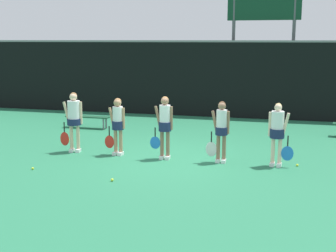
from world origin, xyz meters
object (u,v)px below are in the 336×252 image
(player_0, at_px, (74,116))
(player_2, at_px, (165,122))
(player_3, at_px, (221,127))
(tennis_ball_3, at_px, (297,165))
(tennis_ball_1, at_px, (112,180))
(player_1, at_px, (118,122))
(bench_courtside, at_px, (88,118))
(scoreboard, at_px, (264,20))
(tennis_ball_4, at_px, (69,140))
(tennis_ball_5, at_px, (33,168))
(player_4, at_px, (278,130))

(player_0, relative_size, player_2, 1.01)
(player_0, distance_m, player_3, 4.32)
(player_3, bearing_deg, tennis_ball_3, 1.80)
(player_0, height_order, tennis_ball_1, player_0)
(player_0, distance_m, player_1, 1.36)
(bench_courtside, xyz_separation_m, player_3, (5.53, -3.62, 0.58))
(player_3, bearing_deg, bench_courtside, 145.81)
(bench_courtside, height_order, player_2, player_2)
(player_0, relative_size, player_1, 1.07)
(scoreboard, xyz_separation_m, player_0, (-4.79, -8.24, -2.98))
(tennis_ball_4, distance_m, tennis_ball_5, 3.42)
(player_4, bearing_deg, scoreboard, 103.26)
(tennis_ball_1, bearing_deg, player_2, 75.00)
(player_2, xyz_separation_m, tennis_ball_3, (3.55, 0.13, -0.99))
(tennis_ball_1, bearing_deg, bench_courtside, 119.22)
(scoreboard, height_order, player_0, scoreboard)
(player_3, xyz_separation_m, tennis_ball_1, (-2.18, -2.37, -0.92))
(player_0, relative_size, tennis_ball_1, 25.61)
(tennis_ball_4, bearing_deg, tennis_ball_3, -10.09)
(bench_courtside, bearing_deg, player_1, -53.57)
(scoreboard, height_order, tennis_ball_4, scoreboard)
(tennis_ball_1, xyz_separation_m, tennis_ball_3, (4.17, 2.47, -0.00))
(player_4, distance_m, tennis_ball_3, 1.08)
(tennis_ball_1, bearing_deg, tennis_ball_5, 170.30)
(player_1, distance_m, player_2, 1.41)
(player_3, xyz_separation_m, tennis_ball_4, (-5.19, 1.38, -0.92))
(scoreboard, distance_m, player_4, 8.93)
(player_1, distance_m, player_3, 2.96)
(bench_courtside, bearing_deg, tennis_ball_5, -78.90)
(scoreboard, relative_size, player_1, 3.22)
(scoreboard, xyz_separation_m, tennis_ball_1, (-2.65, -10.68, -4.00))
(tennis_ball_3, xyz_separation_m, tennis_ball_4, (-7.19, 1.28, 0.00))
(bench_courtside, height_order, tennis_ball_4, bench_courtside)
(player_4, relative_size, tennis_ball_4, 24.27)
(tennis_ball_5, bearing_deg, player_3, 23.73)
(scoreboard, xyz_separation_m, player_3, (-0.47, -8.31, -3.08))
(tennis_ball_3, bearing_deg, tennis_ball_1, -149.41)
(scoreboard, relative_size, player_3, 3.18)
(tennis_ball_3, bearing_deg, player_3, -177.21)
(tennis_ball_5, bearing_deg, tennis_ball_4, 101.80)
(player_2, bearing_deg, player_4, -2.17)
(tennis_ball_3, distance_m, tennis_ball_5, 6.81)
(scoreboard, bearing_deg, bench_courtside, -141.92)
(bench_courtside, relative_size, player_4, 1.00)
(scoreboard, height_order, player_3, scoreboard)
(tennis_ball_3, bearing_deg, player_4, -167.96)
(player_4, bearing_deg, bench_courtside, 159.00)
(scoreboard, relative_size, tennis_ball_3, 79.87)
(bench_courtside, bearing_deg, tennis_ball_4, -80.90)
(bench_courtside, xyz_separation_m, player_2, (3.97, -3.65, 0.64))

